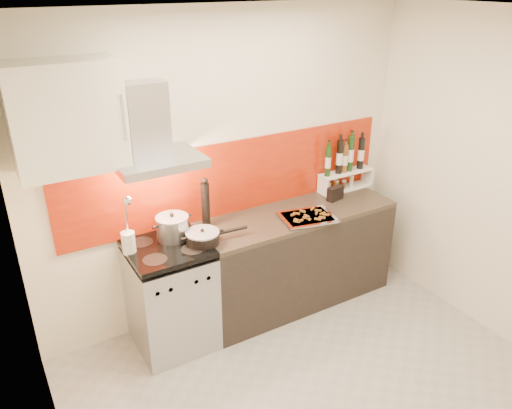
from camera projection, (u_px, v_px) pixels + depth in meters
floor at (322, 395)px, 3.63m from camera, size 3.40×3.40×0.00m
ceiling at (351, 14)px, 2.54m from camera, size 3.40×2.80×0.02m
back_wall at (229, 169)px, 4.18m from camera, size 3.40×0.02×2.60m
left_wall at (44, 327)px, 2.30m from camera, size 0.02×2.80×2.60m
right_wall at (506, 185)px, 3.87m from camera, size 0.02×2.80×2.60m
backsplash at (235, 177)px, 4.23m from camera, size 3.00×0.02×0.64m
range_stove at (171, 297)px, 3.98m from camera, size 0.60×0.60×0.91m
counter at (295, 257)px, 4.53m from camera, size 1.80×0.60×0.90m
range_hood at (151, 135)px, 3.55m from camera, size 0.62×0.50×0.61m
upper_cabinet at (66, 117)px, 3.19m from camera, size 0.70×0.35×0.72m
stock_pot at (173, 227)px, 3.86m from camera, size 0.26×0.26×0.22m
saute_pan at (203, 237)px, 3.81m from camera, size 0.51×0.26×0.12m
utensil_jar at (128, 236)px, 3.64m from camera, size 0.10×0.15×0.49m
pepper_mill at (206, 204)px, 4.01m from camera, size 0.07×0.07×0.43m
step_shelf at (346, 167)px, 4.71m from camera, size 0.56×0.15×0.53m
caddy_box at (335, 194)px, 4.56m from camera, size 0.17×0.10×0.14m
baking_tray at (308, 217)px, 4.22m from camera, size 0.51×0.43×0.03m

